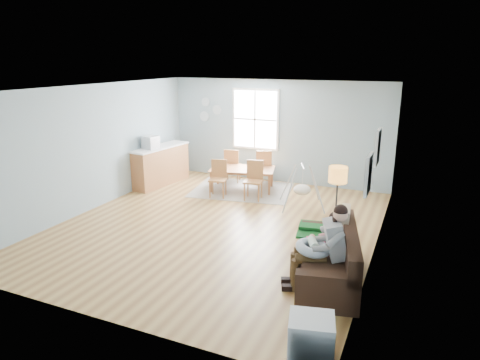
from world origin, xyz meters
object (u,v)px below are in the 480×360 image
at_px(storage_cube, 310,340).
at_px(chair_nw, 232,164).
at_px(toddler, 327,232).
at_px(chair_sw, 218,176).
at_px(chair_se, 254,177).
at_px(chair_ne, 264,165).
at_px(dining_table, 242,179).
at_px(counter, 160,165).
at_px(father, 324,244).
at_px(monitor, 150,142).
at_px(floor_lamp, 338,182).
at_px(baby_swing, 302,189).
at_px(sofa, 331,262).

relative_size(storage_cube, chair_nw, 0.63).
height_order(toddler, chair_sw, toddler).
xyz_separation_m(chair_se, chair_ne, (-0.18, 1.17, 0.01)).
bearing_deg(dining_table, counter, 174.51).
relative_size(father, chair_se, 1.40).
distance_m(toddler, monitor, 5.85).
height_order(floor_lamp, chair_se, floor_lamp).
bearing_deg(monitor, counter, 85.25).
distance_m(chair_sw, chair_ne, 1.48).
xyz_separation_m(father, baby_swing, (-1.22, 3.28, -0.26)).
height_order(floor_lamp, monitor, floor_lamp).
relative_size(chair_se, baby_swing, 0.75).
relative_size(floor_lamp, counter, 0.81).
bearing_deg(toddler, chair_nw, 130.58).
height_order(chair_se, chair_ne, chair_ne).
height_order(toddler, chair_ne, toddler).
distance_m(toddler, baby_swing, 3.05).
distance_m(sofa, counter, 6.16).
distance_m(floor_lamp, chair_se, 3.24).
xyz_separation_m(floor_lamp, chair_se, (-2.33, 2.12, -0.73)).
distance_m(floor_lamp, chair_nw, 4.68).
height_order(toddler, storage_cube, toddler).
relative_size(father, chair_nw, 1.40).
bearing_deg(baby_swing, floor_lamp, -60.42).
bearing_deg(baby_swing, toddler, -67.51).
distance_m(floor_lamp, baby_swing, 2.42).
bearing_deg(chair_nw, baby_swing, -27.55).
xyz_separation_m(chair_se, chair_nw, (-1.04, 1.03, -0.00)).
distance_m(chair_se, baby_swing, 1.22).
height_order(floor_lamp, chair_nw, floor_lamp).
distance_m(floor_lamp, counter, 5.60).
xyz_separation_m(father, toddler, (-0.05, 0.47, -0.01)).
height_order(floor_lamp, baby_swing, floor_lamp).
bearing_deg(chair_sw, chair_ne, 62.56).
relative_size(father, baby_swing, 1.05).
xyz_separation_m(sofa, counter, (-5.21, 3.28, 0.23)).
bearing_deg(monitor, chair_se, 3.69).
distance_m(chair_nw, baby_swing, 2.54).
distance_m(sofa, toddler, 0.44).
distance_m(dining_table, counter, 2.24).
relative_size(toddler, baby_swing, 0.67).
distance_m(sofa, monitor, 6.07).
relative_size(father, monitor, 3.19).
bearing_deg(chair_ne, dining_table, -117.66).
bearing_deg(father, sofa, 79.32).
bearing_deg(storage_cube, dining_table, 119.91).
height_order(father, monitor, monitor).
relative_size(chair_sw, monitor, 2.20).
bearing_deg(toddler, floor_lamp, 92.70).
bearing_deg(counter, sofa, -32.24).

